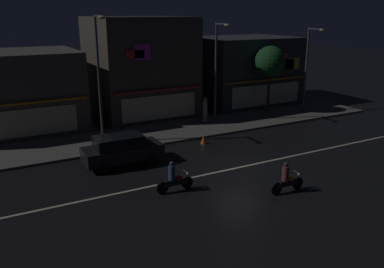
{
  "coord_description": "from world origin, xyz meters",
  "views": [
    {
      "loc": [
        -12.02,
        -16.79,
        8.09
      ],
      "look_at": [
        -1.22,
        2.98,
        1.31
      ],
      "focal_mm": 37.8,
      "sensor_mm": 36.0,
      "label": 1
    }
  ],
  "objects_px": {
    "traffic_cone": "(203,140)",
    "streetlamp_mid": "(217,65)",
    "motorcycle_following": "(174,179)",
    "streetlamp_west": "(99,71)",
    "motorcycle_lead": "(287,180)",
    "streetlamp_east": "(308,63)",
    "parked_car_near_kerb": "(122,149)",
    "pedestrian_on_sidewalk": "(205,110)"
  },
  "relations": [
    {
      "from": "streetlamp_mid",
      "to": "traffic_cone",
      "type": "relative_size",
      "value": 13.27
    },
    {
      "from": "streetlamp_east",
      "to": "streetlamp_mid",
      "type": "bearing_deg",
      "value": 174.84
    },
    {
      "from": "motorcycle_lead",
      "to": "streetlamp_east",
      "type": "bearing_deg",
      "value": -136.41
    },
    {
      "from": "parked_car_near_kerb",
      "to": "streetlamp_east",
      "type": "bearing_deg",
      "value": -166.43
    },
    {
      "from": "streetlamp_mid",
      "to": "parked_car_near_kerb",
      "type": "bearing_deg",
      "value": -151.72
    },
    {
      "from": "motorcycle_lead",
      "to": "streetlamp_mid",
      "type": "bearing_deg",
      "value": -106.97
    },
    {
      "from": "motorcycle_following",
      "to": "traffic_cone",
      "type": "distance_m",
      "value": 7.41
    },
    {
      "from": "streetlamp_east",
      "to": "motorcycle_lead",
      "type": "distance_m",
      "value": 16.95
    },
    {
      "from": "streetlamp_mid",
      "to": "pedestrian_on_sidewalk",
      "type": "distance_m",
      "value": 3.54
    },
    {
      "from": "streetlamp_east",
      "to": "pedestrian_on_sidewalk",
      "type": "relative_size",
      "value": 3.65
    },
    {
      "from": "streetlamp_west",
      "to": "pedestrian_on_sidewalk",
      "type": "height_order",
      "value": "streetlamp_west"
    },
    {
      "from": "streetlamp_mid",
      "to": "streetlamp_east",
      "type": "distance_m",
      "value": 8.33
    },
    {
      "from": "streetlamp_east",
      "to": "traffic_cone",
      "type": "xyz_separation_m",
      "value": [
        -11.74,
        -3.22,
        -3.91
      ]
    },
    {
      "from": "pedestrian_on_sidewalk",
      "to": "motorcycle_lead",
      "type": "relative_size",
      "value": 0.98
    },
    {
      "from": "pedestrian_on_sidewalk",
      "to": "parked_car_near_kerb",
      "type": "distance_m",
      "value": 9.95
    },
    {
      "from": "pedestrian_on_sidewalk",
      "to": "motorcycle_lead",
      "type": "xyz_separation_m",
      "value": [
        -2.88,
        -12.45,
        -0.38
      ]
    },
    {
      "from": "streetlamp_west",
      "to": "motorcycle_lead",
      "type": "distance_m",
      "value": 12.93
    },
    {
      "from": "traffic_cone",
      "to": "streetlamp_mid",
      "type": "bearing_deg",
      "value": 48.97
    },
    {
      "from": "motorcycle_following",
      "to": "traffic_cone",
      "type": "xyz_separation_m",
      "value": [
        4.86,
        5.58,
        -0.36
      ]
    },
    {
      "from": "streetlamp_west",
      "to": "motorcycle_lead",
      "type": "relative_size",
      "value": 4.15
    },
    {
      "from": "streetlamp_mid",
      "to": "motorcycle_following",
      "type": "relative_size",
      "value": 3.84
    },
    {
      "from": "traffic_cone",
      "to": "parked_car_near_kerb",
      "type": "bearing_deg",
      "value": -170.06
    },
    {
      "from": "streetlamp_east",
      "to": "parked_car_near_kerb",
      "type": "xyz_separation_m",
      "value": [
        -17.56,
        -4.24,
        -3.32
      ]
    },
    {
      "from": "streetlamp_west",
      "to": "parked_car_near_kerb",
      "type": "xyz_separation_m",
      "value": [
        -0.13,
        -3.84,
        -3.86
      ]
    },
    {
      "from": "motorcycle_following",
      "to": "motorcycle_lead",
      "type": "bearing_deg",
      "value": 147.79
    },
    {
      "from": "streetlamp_west",
      "to": "parked_car_near_kerb",
      "type": "height_order",
      "value": "streetlamp_west"
    },
    {
      "from": "streetlamp_west",
      "to": "parked_car_near_kerb",
      "type": "distance_m",
      "value": 5.45
    },
    {
      "from": "motorcycle_lead",
      "to": "motorcycle_following",
      "type": "distance_m",
      "value": 5.27
    },
    {
      "from": "streetlamp_west",
      "to": "streetlamp_east",
      "type": "height_order",
      "value": "streetlamp_west"
    },
    {
      "from": "traffic_cone",
      "to": "motorcycle_following",
      "type": "bearing_deg",
      "value": -131.01
    },
    {
      "from": "streetlamp_east",
      "to": "parked_car_near_kerb",
      "type": "height_order",
      "value": "streetlamp_east"
    },
    {
      "from": "streetlamp_west",
      "to": "motorcycle_following",
      "type": "relative_size",
      "value": 4.15
    },
    {
      "from": "streetlamp_west",
      "to": "streetlamp_mid",
      "type": "xyz_separation_m",
      "value": [
        9.14,
        1.15,
        -0.3
      ]
    },
    {
      "from": "streetlamp_mid",
      "to": "pedestrian_on_sidewalk",
      "type": "xyz_separation_m",
      "value": [
        -0.85,
        0.29,
        -3.42
      ]
    },
    {
      "from": "streetlamp_west",
      "to": "motorcycle_lead",
      "type": "xyz_separation_m",
      "value": [
        5.41,
        -11.01,
        -4.1
      ]
    },
    {
      "from": "parked_car_near_kerb",
      "to": "motorcycle_following",
      "type": "relative_size",
      "value": 2.26
    },
    {
      "from": "streetlamp_mid",
      "to": "streetlamp_east",
      "type": "xyz_separation_m",
      "value": [
        8.29,
        -0.75,
        -0.24
      ]
    },
    {
      "from": "parked_car_near_kerb",
      "to": "motorcycle_following",
      "type": "xyz_separation_m",
      "value": [
        0.97,
        -4.56,
        -0.24
      ]
    },
    {
      "from": "streetlamp_west",
      "to": "parked_car_near_kerb",
      "type": "relative_size",
      "value": 1.83
    },
    {
      "from": "pedestrian_on_sidewalk",
      "to": "motorcycle_lead",
      "type": "height_order",
      "value": "pedestrian_on_sidewalk"
    },
    {
      "from": "streetlamp_west",
      "to": "streetlamp_east",
      "type": "relative_size",
      "value": 1.15
    },
    {
      "from": "streetlamp_mid",
      "to": "parked_car_near_kerb",
      "type": "xyz_separation_m",
      "value": [
        -9.28,
        -4.99,
        -3.56
      ]
    }
  ]
}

